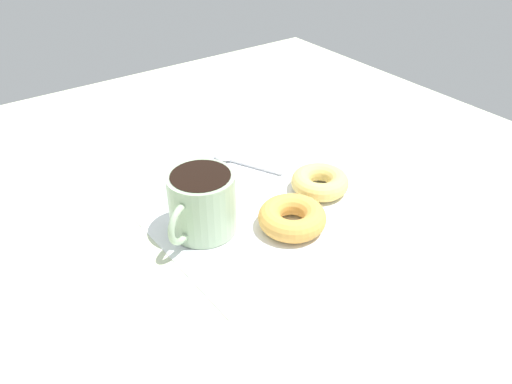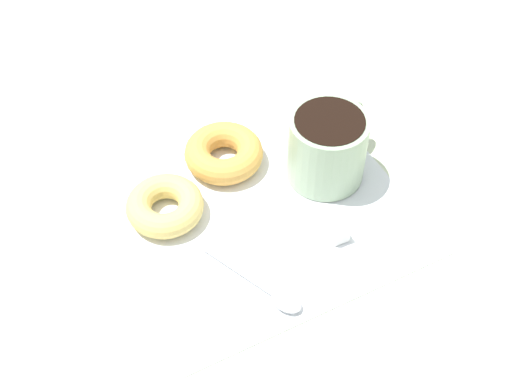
{
  "view_description": "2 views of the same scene",
  "coord_description": "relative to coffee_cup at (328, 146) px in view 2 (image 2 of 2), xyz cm",
  "views": [
    {
      "loc": [
        -52.83,
        35.62,
        44.92
      ],
      "look_at": [
        -1.98,
        -0.99,
        2.3
      ],
      "focal_mm": 35.0,
      "sensor_mm": 36.0,
      "label": 1
    },
    {
      "loc": [
        47.45,
        -24.36,
        65.6
      ],
      "look_at": [
        -1.98,
        -0.99,
        2.3
      ],
      "focal_mm": 50.0,
      "sensor_mm": 36.0,
      "label": 2
    }
  ],
  "objects": [
    {
      "name": "napkin",
      "position": [
        0.82,
        -9.89,
        -4.79
      ],
      "size": [
        34.49,
        34.49,
        0.3
      ],
      "primitive_type": "cube",
      "rotation": [
        0.0,
        0.0,
        0.03
      ],
      "color": "white",
      "rests_on": "ground_plane"
    },
    {
      "name": "ground_plane",
      "position": [
        2.8,
        -8.9,
        -5.94
      ],
      "size": [
        120.0,
        120.0,
        2.0
      ],
      "primitive_type": "cube",
      "color": "beige"
    },
    {
      "name": "coffee_cup",
      "position": [
        0.0,
        0.0,
        0.0
      ],
      "size": [
        9.46,
        12.11,
        8.98
      ],
      "color": "#9EB793",
      "rests_on": "napkin"
    },
    {
      "name": "donut_far",
      "position": [
        -2.2,
        -20.21,
        -3.15
      ],
      "size": [
        9.12,
        9.12,
        2.98
      ],
      "primitive_type": "torus",
      "color": "#E5C66B",
      "rests_on": "napkin"
    },
    {
      "name": "sugar_cube",
      "position": [
        9.6,
        -3.59,
        -3.71
      ],
      "size": [
        1.86,
        1.86,
        1.86
      ],
      "primitive_type": "cube",
      "color": "white",
      "rests_on": "napkin"
    },
    {
      "name": "donut_near_cup",
      "position": [
        -6.98,
        -10.63,
        -3.02
      ],
      "size": [
        9.82,
        9.82,
        3.25
      ],
      "primitive_type": "torus",
      "color": "gold",
      "rests_on": "napkin"
    },
    {
      "name": "spoon",
      "position": [
        13.25,
        -13.82,
        -4.24
      ],
      "size": [
        12.57,
        7.24,
        0.9
      ],
      "color": "silver",
      "rests_on": "napkin"
    }
  ]
}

